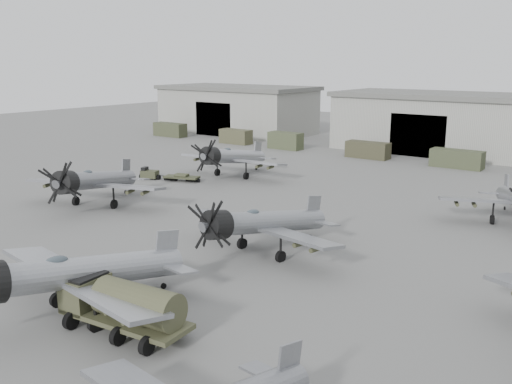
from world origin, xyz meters
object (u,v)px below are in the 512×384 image
aircraft_near_1 (70,275)px  aircraft_mid_2 (259,223)px  aircraft_mid_1 (92,181)px  fuel_tanker (123,303)px  ground_crew (65,177)px  tug_trailer (162,175)px  aircraft_far_0 (231,157)px

aircraft_near_1 → aircraft_mid_2: bearing=90.6°
aircraft_mid_1 → fuel_tanker: aircraft_mid_1 is taller
aircraft_mid_1 → ground_crew: bearing=137.6°
aircraft_near_1 → fuel_tanker: 3.49m
aircraft_mid_2 → tug_trailer: aircraft_mid_2 is taller
tug_trailer → ground_crew: size_ratio=4.55×
aircraft_far_0 → ground_crew: aircraft_far_0 is taller
aircraft_mid_1 → aircraft_far_0: size_ratio=1.00×
aircraft_far_0 → tug_trailer: bearing=-139.1°
aircraft_near_1 → tug_trailer: bearing=136.8°
aircraft_far_0 → tug_trailer: size_ratio=1.93×
tug_trailer → aircraft_near_1: bearing=-70.7°
aircraft_mid_2 → ground_crew: size_ratio=8.43×
aircraft_near_1 → ground_crew: size_ratio=9.01×
aircraft_mid_2 → aircraft_far_0: (-18.79, 19.90, 0.10)m
aircraft_mid_2 → aircraft_far_0: size_ratio=0.96×
aircraft_mid_1 → aircraft_far_0: (1.63, 18.30, -0.03)m
fuel_tanker → aircraft_far_0: bearing=115.5°
aircraft_near_1 → tug_trailer: (-22.44, 28.26, -1.99)m
aircraft_far_0 → aircraft_near_1: bearing=-68.6°
aircraft_mid_1 → tug_trailer: (-3.92, 12.56, -1.96)m
aircraft_mid_2 → tug_trailer: (-24.34, 14.17, -1.82)m
aircraft_mid_1 → fuel_tanker: size_ratio=1.85×
fuel_tanker → tug_trailer: 37.77m
aircraft_near_1 → aircraft_mid_1: (-18.52, 15.70, -0.03)m
aircraft_far_0 → tug_trailer: 8.21m
aircraft_near_1 → aircraft_mid_2: (1.90, 14.10, -0.16)m
aircraft_mid_1 → aircraft_mid_2: bearing=-23.9°
aircraft_near_1 → aircraft_mid_2: 14.22m
aircraft_mid_1 → fuel_tanker: 26.53m
aircraft_near_1 → ground_crew: bearing=153.8°
aircraft_mid_1 → ground_crew: size_ratio=8.80×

